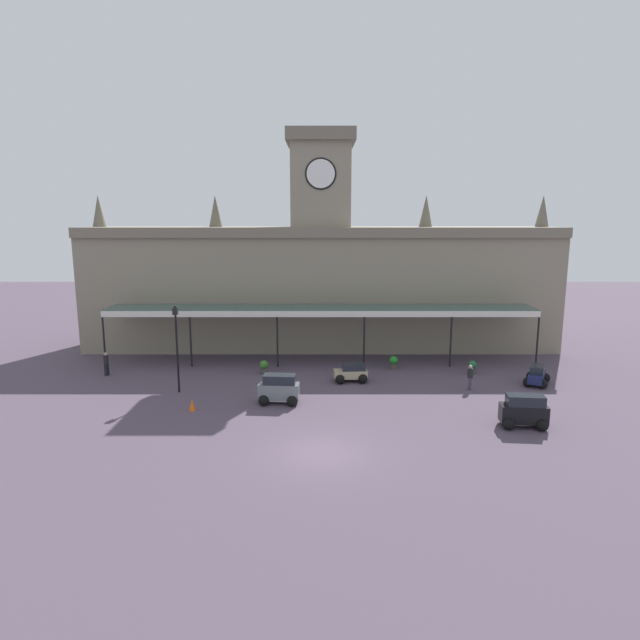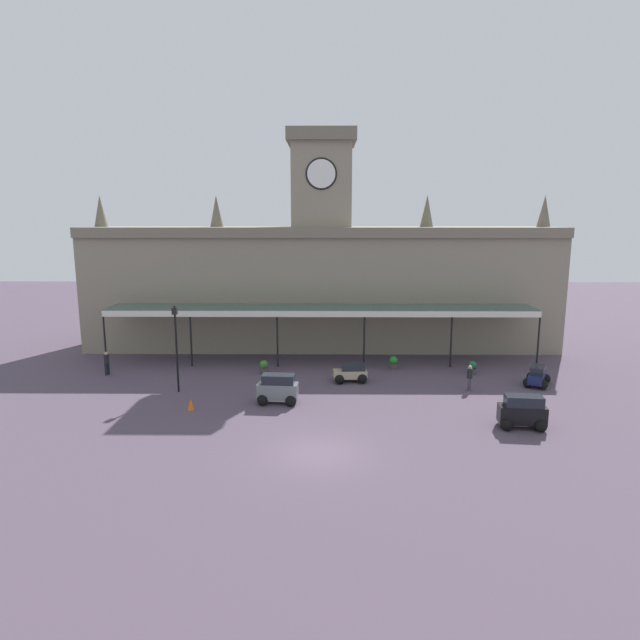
{
  "view_description": "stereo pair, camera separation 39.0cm",
  "coord_description": "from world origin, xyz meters",
  "px_view_note": "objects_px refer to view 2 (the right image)",
  "views": [
    {
      "loc": [
        -0.06,
        -23.78,
        10.86
      ],
      "look_at": [
        0.0,
        9.52,
        4.58
      ],
      "focal_mm": 30.23,
      "sensor_mm": 36.0,
      "label": 1
    },
    {
      "loc": [
        0.33,
        -23.77,
        10.86
      ],
      "look_at": [
        0.0,
        9.52,
        4.58
      ],
      "focal_mm": 30.23,
      "sensor_mm": 36.0,
      "label": 2
    }
  ],
  "objects_px": {
    "planter_forecourt_centre": "(472,367)",
    "pedestrian_near_entrance": "(470,377)",
    "pedestrian_beside_cars": "(107,362)",
    "planter_near_kerb": "(264,367)",
    "victorian_lamppost": "(176,339)",
    "planter_by_canopy": "(393,363)",
    "car_grey_van": "(278,390)",
    "car_navy_estate": "(537,377)",
    "car_black_van": "(522,413)",
    "car_beige_estate": "(351,374)",
    "traffic_cone": "(191,405)"
  },
  "relations": [
    {
      "from": "car_beige_estate",
      "to": "car_black_van",
      "type": "xyz_separation_m",
      "value": [
        8.65,
        -8.08,
        0.24
      ]
    },
    {
      "from": "planter_forecourt_centre",
      "to": "pedestrian_near_entrance",
      "type": "bearing_deg",
      "value": -107.86
    },
    {
      "from": "car_navy_estate",
      "to": "planter_near_kerb",
      "type": "height_order",
      "value": "car_navy_estate"
    },
    {
      "from": "car_black_van",
      "to": "car_grey_van",
      "type": "distance_m",
      "value": 13.72
    },
    {
      "from": "car_black_van",
      "to": "planter_by_canopy",
      "type": "relative_size",
      "value": 2.59
    },
    {
      "from": "pedestrian_beside_cars",
      "to": "car_grey_van",
      "type": "bearing_deg",
      "value": -24.75
    },
    {
      "from": "planter_by_canopy",
      "to": "planter_near_kerb",
      "type": "bearing_deg",
      "value": -172.37
    },
    {
      "from": "car_grey_van",
      "to": "planter_by_canopy",
      "type": "bearing_deg",
      "value": 43.76
    },
    {
      "from": "victorian_lamppost",
      "to": "planter_forecourt_centre",
      "type": "bearing_deg",
      "value": 11.82
    },
    {
      "from": "pedestrian_near_entrance",
      "to": "traffic_cone",
      "type": "height_order",
      "value": "pedestrian_near_entrance"
    },
    {
      "from": "car_beige_estate",
      "to": "car_grey_van",
      "type": "bearing_deg",
      "value": -136.36
    },
    {
      "from": "car_beige_estate",
      "to": "planter_near_kerb",
      "type": "relative_size",
      "value": 2.41
    },
    {
      "from": "traffic_cone",
      "to": "planter_by_canopy",
      "type": "xyz_separation_m",
      "value": [
        12.76,
        8.71,
        0.17
      ]
    },
    {
      "from": "victorian_lamppost",
      "to": "planter_by_canopy",
      "type": "height_order",
      "value": "victorian_lamppost"
    },
    {
      "from": "planter_near_kerb",
      "to": "planter_by_canopy",
      "type": "xyz_separation_m",
      "value": [
        9.38,
        1.26,
        0.0
      ]
    },
    {
      "from": "car_black_van",
      "to": "victorian_lamppost",
      "type": "distance_m",
      "value": 20.74
    },
    {
      "from": "victorian_lamppost",
      "to": "planter_forecourt_centre",
      "type": "xyz_separation_m",
      "value": [
        19.8,
        4.14,
        -2.93
      ]
    },
    {
      "from": "car_beige_estate",
      "to": "planter_near_kerb",
      "type": "height_order",
      "value": "car_beige_estate"
    },
    {
      "from": "pedestrian_beside_cars",
      "to": "victorian_lamppost",
      "type": "bearing_deg",
      "value": -31.52
    },
    {
      "from": "car_navy_estate",
      "to": "pedestrian_near_entrance",
      "type": "xyz_separation_m",
      "value": [
        -4.79,
        -1.18,
        0.34
      ]
    },
    {
      "from": "car_beige_estate",
      "to": "pedestrian_beside_cars",
      "type": "bearing_deg",
      "value": 175.11
    },
    {
      "from": "pedestrian_beside_cars",
      "to": "planter_near_kerb",
      "type": "height_order",
      "value": "pedestrian_beside_cars"
    },
    {
      "from": "planter_by_canopy",
      "to": "pedestrian_near_entrance",
      "type": "bearing_deg",
      "value": -49.5
    },
    {
      "from": "planter_by_canopy",
      "to": "pedestrian_beside_cars",
      "type": "bearing_deg",
      "value": -175.23
    },
    {
      "from": "car_black_van",
      "to": "pedestrian_beside_cars",
      "type": "height_order",
      "value": "car_black_van"
    },
    {
      "from": "victorian_lamppost",
      "to": "planter_by_canopy",
      "type": "xyz_separation_m",
      "value": [
        14.36,
        5.41,
        -2.93
      ]
    },
    {
      "from": "car_beige_estate",
      "to": "traffic_cone",
      "type": "xyz_separation_m",
      "value": [
        -9.47,
        -5.54,
        -0.25
      ]
    },
    {
      "from": "victorian_lamppost",
      "to": "traffic_cone",
      "type": "xyz_separation_m",
      "value": [
        1.61,
        -3.3,
        -3.1
      ]
    },
    {
      "from": "car_black_van",
      "to": "planter_near_kerb",
      "type": "distance_m",
      "value": 17.81
    },
    {
      "from": "traffic_cone",
      "to": "car_navy_estate",
      "type": "bearing_deg",
      "value": 12.71
    },
    {
      "from": "pedestrian_beside_cars",
      "to": "planter_forecourt_centre",
      "type": "relative_size",
      "value": 1.74
    },
    {
      "from": "car_navy_estate",
      "to": "planter_near_kerb",
      "type": "relative_size",
      "value": 2.53
    },
    {
      "from": "car_navy_estate",
      "to": "car_black_van",
      "type": "bearing_deg",
      "value": -116.24
    },
    {
      "from": "car_black_van",
      "to": "traffic_cone",
      "type": "bearing_deg",
      "value": 172.02
    },
    {
      "from": "car_grey_van",
      "to": "planter_forecourt_centre",
      "type": "xyz_separation_m",
      "value": [
        13.27,
        6.24,
        -0.32
      ]
    },
    {
      "from": "planter_near_kerb",
      "to": "traffic_cone",
      "type": "bearing_deg",
      "value": -114.39
    },
    {
      "from": "pedestrian_beside_cars",
      "to": "car_navy_estate",
      "type": "bearing_deg",
      "value": -4.06
    },
    {
      "from": "planter_near_kerb",
      "to": "pedestrian_beside_cars",
      "type": "bearing_deg",
      "value": -177.69
    },
    {
      "from": "car_navy_estate",
      "to": "pedestrian_near_entrance",
      "type": "relative_size",
      "value": 1.46
    },
    {
      "from": "planter_forecourt_centre",
      "to": "planter_by_canopy",
      "type": "bearing_deg",
      "value": 166.95
    },
    {
      "from": "car_navy_estate",
      "to": "planter_by_canopy",
      "type": "height_order",
      "value": "car_navy_estate"
    },
    {
      "from": "car_grey_van",
      "to": "pedestrian_beside_cars",
      "type": "distance_m",
      "value": 13.85
    },
    {
      "from": "pedestrian_near_entrance",
      "to": "car_beige_estate",
      "type": "bearing_deg",
      "value": 166.53
    },
    {
      "from": "car_black_van",
      "to": "planter_near_kerb",
      "type": "relative_size",
      "value": 2.59
    },
    {
      "from": "car_grey_van",
      "to": "victorian_lamppost",
      "type": "bearing_deg",
      "value": 162.24
    },
    {
      "from": "car_beige_estate",
      "to": "pedestrian_near_entrance",
      "type": "height_order",
      "value": "pedestrian_near_entrance"
    },
    {
      "from": "car_beige_estate",
      "to": "planter_by_canopy",
      "type": "height_order",
      "value": "car_beige_estate"
    },
    {
      "from": "planter_by_canopy",
      "to": "victorian_lamppost",
      "type": "bearing_deg",
      "value": -159.38
    },
    {
      "from": "pedestrian_beside_cars",
      "to": "victorian_lamppost",
      "type": "relative_size",
      "value": 0.3
    },
    {
      "from": "traffic_cone",
      "to": "planter_by_canopy",
      "type": "bearing_deg",
      "value": 34.31
    }
  ]
}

